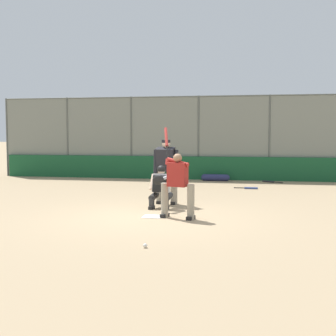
{
  "coord_description": "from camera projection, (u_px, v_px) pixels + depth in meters",
  "views": [
    {
      "loc": [
        -2.3,
        10.35,
        1.92
      ],
      "look_at": [
        -0.18,
        -1.0,
        1.05
      ],
      "focal_mm": 50.0,
      "sensor_mm": 36.0,
      "label": 1
    }
  ],
  "objects": [
    {
      "name": "bleachers_beyond",
      "position": [
        166.0,
        163.0,
        22.11
      ],
      "size": [
        12.0,
        2.5,
        1.48
      ],
      "color": "slate",
      "rests_on": "ground_plane"
    },
    {
      "name": "spare_bat_by_padding",
      "position": [
        270.0,
        182.0,
        18.1
      ],
      "size": [
        0.77,
        0.56,
        0.07
      ],
      "rotation": [
        0.0,
        0.0,
        5.67
      ],
      "color": "black",
      "rests_on": "ground_plane"
    },
    {
      "name": "umpire_home",
      "position": [
        166.0,
        169.0,
        12.53
      ],
      "size": [
        0.71,
        0.48,
        1.75
      ],
      "rotation": [
        0.0,
        0.0,
        -0.13
      ],
      "color": "gray",
      "rests_on": "ground_plane"
    },
    {
      "name": "backstop_fence",
      "position": [
        198.0,
        136.0,
        19.22
      ],
      "size": [
        17.22,
        0.08,
        3.44
      ],
      "color": "#515651",
      "rests_on": "ground_plane"
    },
    {
      "name": "fielding_glove_on_dirt",
      "position": [
        160.0,
        184.0,
        16.97
      ],
      "size": [
        0.34,
        0.26,
        0.12
      ],
      "color": "brown",
      "rests_on": "ground_plane"
    },
    {
      "name": "catcher_behind_plate",
      "position": [
        161.0,
        186.0,
        11.83
      ],
      "size": [
        0.59,
        0.71,
        1.1
      ],
      "rotation": [
        0.0,
        0.0,
        -0.1
      ],
      "color": "#333333",
      "rests_on": "ground_plane"
    },
    {
      "name": "padding_wall",
      "position": [
        198.0,
        168.0,
        19.23
      ],
      "size": [
        16.8,
        0.18,
        0.95
      ],
      "primitive_type": "cube",
      "color": "#19512D",
      "rests_on": "ground_plane"
    },
    {
      "name": "batter_at_plate",
      "position": [
        177.0,
        183.0,
        10.46
      ],
      "size": [
        0.82,
        0.83,
        2.05
      ],
      "rotation": [
        0.0,
        0.0,
        -0.29
      ],
      "color": "gray",
      "rests_on": "ground_plane"
    },
    {
      "name": "baseball_loose",
      "position": [
        145.0,
        246.0,
        7.82
      ],
      "size": [
        0.07,
        0.07,
        0.07
      ],
      "primitive_type": "sphere",
      "color": "white",
      "rests_on": "ground_plane"
    },
    {
      "name": "home_plate_marker",
      "position": [
        152.0,
        216.0,
        10.71
      ],
      "size": [
        0.43,
        0.43,
        0.01
      ],
      "primitive_type": "cube",
      "color": "white",
      "rests_on": "ground_plane"
    },
    {
      "name": "equipment_bag_dugout_side",
      "position": [
        215.0,
        178.0,
        18.68
      ],
      "size": [
        1.15,
        0.27,
        0.27
      ],
      "color": "navy",
      "rests_on": "ground_plane"
    },
    {
      "name": "ground_plane",
      "position": [
        152.0,
        217.0,
        10.71
      ],
      "size": [
        160.0,
        160.0,
        0.0
      ],
      "primitive_type": "plane",
      "color": "tan"
    },
    {
      "name": "spare_bat_near_backstop",
      "position": [
        249.0,
        188.0,
        15.99
      ],
      "size": [
        0.8,
        0.07,
        0.07
      ],
      "rotation": [
        0.0,
        0.0,
        3.14
      ],
      "color": "black",
      "rests_on": "ground_plane"
    }
  ]
}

